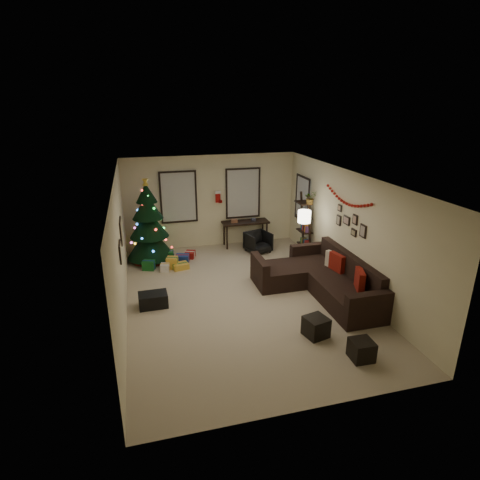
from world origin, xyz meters
name	(u,v)px	position (x,y,z in m)	size (l,w,h in m)	color
floor	(243,297)	(0.00, 0.00, 0.00)	(7.00, 7.00, 0.00)	tan
ceiling	(243,178)	(0.00, 0.00, 2.70)	(7.00, 7.00, 0.00)	white
wall_back	(211,202)	(0.00, 3.50, 1.35)	(5.00, 5.00, 0.00)	beige
wall_front	(313,328)	(0.00, -3.50, 1.35)	(5.00, 5.00, 0.00)	beige
wall_left	(120,252)	(-2.50, 0.00, 1.35)	(7.00, 7.00, 0.00)	beige
wall_right	(349,231)	(2.50, 0.00, 1.35)	(7.00, 7.00, 0.00)	beige
window_back_left	(179,197)	(-0.95, 3.47, 1.55)	(1.05, 0.06, 1.50)	#728CB2
window_back_right	(243,193)	(0.95, 3.47, 1.55)	(1.05, 0.06, 1.50)	#728CB2
window_right_wall	(303,199)	(2.47, 2.55, 1.50)	(0.06, 0.90, 1.30)	#728CB2
christmas_tree	(149,227)	(-1.85, 2.74, 0.97)	(1.25, 1.25, 2.33)	black
presents	(167,260)	(-1.46, 2.31, 0.12)	(1.50, 1.01, 0.30)	navy
sofa	(321,279)	(1.81, -0.17, 0.30)	(2.07, 2.99, 0.91)	black
pillow_red_a	(360,281)	(2.21, -1.09, 0.64)	(0.13, 0.48, 0.48)	maroon
pillow_red_b	(337,263)	(2.21, -0.10, 0.64)	(0.12, 0.44, 0.44)	maroon
pillow_cream	(333,261)	(2.21, 0.07, 0.63)	(0.12, 0.40, 0.40)	beige
ottoman_near	(316,327)	(0.93, -1.80, 0.19)	(0.40, 0.40, 0.38)	black
ottoman_far	(362,350)	(1.37, -2.64, 0.18)	(0.37, 0.37, 0.35)	black
desk	(245,224)	(0.96, 3.22, 0.66)	(1.39, 0.50, 0.75)	black
desk_chair	(258,242)	(1.16, 2.57, 0.30)	(0.58, 0.55, 0.60)	black
bookshelf	(305,227)	(2.30, 1.91, 0.88)	(0.30, 0.53, 1.82)	black
potted_plant	(310,196)	(2.30, 1.71, 1.79)	(0.41, 0.36, 0.46)	#4C4C4C
floor_lamp	(304,220)	(1.95, 1.24, 1.29)	(0.33, 0.33, 1.54)	black
art_map	(121,231)	(-2.48, 0.77, 1.54)	(0.04, 0.60, 0.50)	black
art_abstract	(120,252)	(-2.48, -0.32, 1.47)	(0.04, 0.45, 0.35)	black
gallery	(350,223)	(2.48, -0.07, 1.57)	(0.03, 1.25, 0.54)	black
garland	(347,199)	(2.45, 0.12, 2.09)	(0.08, 1.90, 0.30)	#A5140C
stocking_left	(206,199)	(-0.14, 3.59, 1.41)	(0.20, 0.05, 0.36)	#990F0C
stocking_right	(218,197)	(0.19, 3.40, 1.51)	(0.20, 0.05, 0.36)	#990F0C
storage_bin	(153,300)	(-1.95, 0.11, 0.15)	(0.60, 0.40, 0.30)	black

